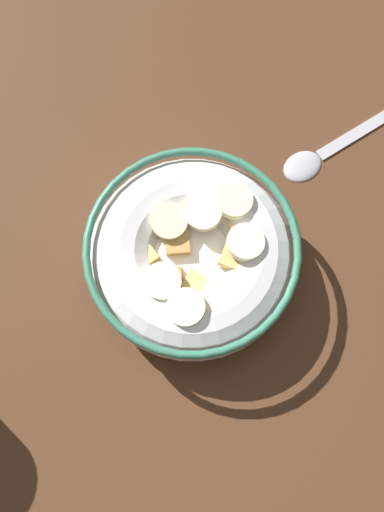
# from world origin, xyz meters

# --- Properties ---
(ground_plane) EXTENTS (1.00, 1.00, 0.02)m
(ground_plane) POSITION_xyz_m (0.00, 0.00, -0.01)
(ground_plane) COLOR #472B19
(cereal_bowl) EXTENTS (0.16, 0.16, 0.06)m
(cereal_bowl) POSITION_xyz_m (-0.00, -0.00, 0.03)
(cereal_bowl) COLOR silver
(cereal_bowl) RESTS_ON ground_plane
(spoon) EXTENTS (0.08, 0.13, 0.01)m
(spoon) POSITION_xyz_m (0.09, -0.12, 0.00)
(spoon) COLOR #A5A5AD
(spoon) RESTS_ON ground_plane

